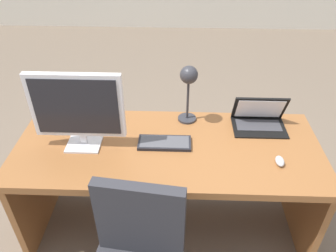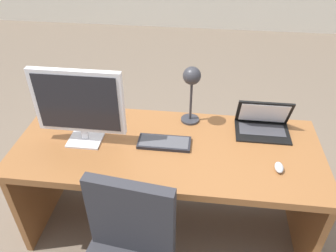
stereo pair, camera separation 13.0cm
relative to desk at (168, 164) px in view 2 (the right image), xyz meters
name	(u,v)px [view 2 (the right image)]	position (x,y,z in m)	size (l,w,h in m)	color
ground	(184,111)	(0.00, 1.46, -0.55)	(12.00, 12.00, 0.00)	#6B5B4C
desk	(168,164)	(0.00, 0.00, 0.00)	(1.83, 0.74, 0.74)	brown
monitor	(79,104)	(-0.50, -0.06, 0.46)	(0.52, 0.16, 0.48)	silver
laptop	(263,121)	(0.58, 0.20, 0.25)	(0.33, 0.23, 0.21)	black
keyboard	(164,143)	(-0.02, -0.03, 0.20)	(0.32, 0.14, 0.02)	black
mouse	(279,167)	(0.63, -0.18, 0.21)	(0.05, 0.08, 0.04)	#B7BABF
desk_lamp	(192,83)	(0.12, 0.21, 0.48)	(0.12, 0.15, 0.40)	#2D2D33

